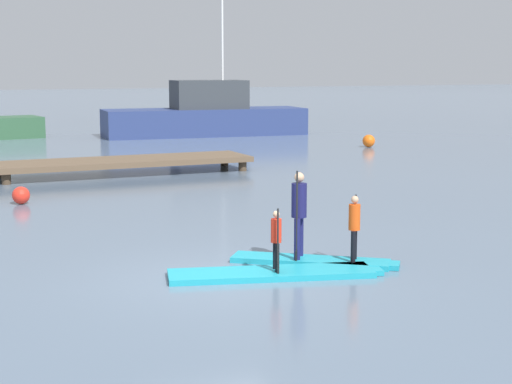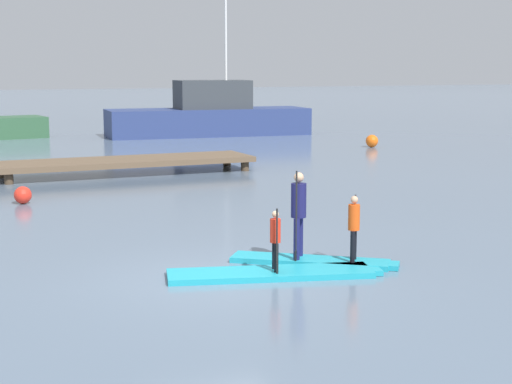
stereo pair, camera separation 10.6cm
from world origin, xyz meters
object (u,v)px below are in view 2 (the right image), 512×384
Objects in this scene: paddleboard_near at (274,273)px; paddleboard_far at (314,261)px; paddler_child_front at (354,224)px; mooring_buoy_near at (372,141)px; mooring_buoy_mid at (23,195)px; paddler_child_solo at (275,238)px; paddler_adult at (298,209)px; fishing_boat_white_large at (209,116)px.

paddleboard_far is at bearing 25.90° from paddleboard_near.
paddler_child_front is 22.05m from mooring_buoy_near.
paddler_child_solo is at bearing -72.71° from mooring_buoy_mid.
paddleboard_far is (1.02, 0.52, -0.63)m from paddler_child_solo.
mooring_buoy_near is at bearing 54.57° from paddler_adult.
fishing_boat_white_large reaches higher than paddler_adult.
paddler_child_solo reaches higher than mooring_buoy_mid.
paddleboard_near is at bearing -177.54° from paddler_child_front.
paddleboard_near is at bearing -72.74° from mooring_buoy_mid.
paddler_child_solo reaches higher than paddleboard_far.
paddler_child_front is 28.46m from fishing_boat_white_large.
paddler_child_front is at bearing -105.27° from fishing_boat_white_large.
paddler_adult is at bearing -66.92° from mooring_buoy_mid.
fishing_boat_white_large is at bearing 74.73° from paddler_child_front.
paddleboard_far is 1.02m from paddler_child_front.
paddleboard_far is at bearing -106.64° from fishing_boat_white_large.
fishing_boat_white_large is at bearing 71.69° from paddleboard_near.
mooring_buoy_near is (12.52, 18.10, 0.23)m from paddleboard_far.
paddleboard_near is 3.15× the size of paddler_child_front.
paddler_child_front is (1.60, 0.09, 0.09)m from paddler_child_solo.
paddler_child_front is at bearing -36.63° from paddler_adult.
paddler_child_solo is 1.60m from paddler_child_front.
paddleboard_near is at bearing 119.85° from paddler_child_solo.
mooring_buoy_mid reaches higher than paddleboard_far.
paddler_child_solo is at bearing -126.03° from mooring_buoy_near.
fishing_boat_white_large is at bearing 116.47° from mooring_buoy_near.
paddleboard_near is 0.35× the size of fishing_boat_white_large.
paddleboard_near and paddleboard_far have the same top height.
paddler_adult is 22.01m from mooring_buoy_near.
fishing_boat_white_large is (9.10, 27.52, 0.98)m from paddleboard_near.
paddleboard_far is 9.72m from mooring_buoy_mid.
fishing_boat_white_large is at bearing 72.80° from paddler_adult.
paddleboard_near is 3.37× the size of paddler_child_solo.
fishing_boat_white_large is 19.14× the size of mooring_buoy_near.
paddleboard_far is 28.22m from fishing_boat_white_large.
mooring_buoy_mid is (-12.02, -18.14, -0.80)m from fishing_boat_white_large.
fishing_boat_white_large reaches higher than paddleboard_far.
paddleboard_near is 1.15m from paddleboard_far.
paddler_child_solo is 0.10× the size of fishing_boat_white_large.
fishing_boat_white_large is (7.50, 27.45, 0.26)m from paddler_child_front.
fishing_boat_white_large is at bearing 56.46° from mooring_buoy_mid.
paddler_child_solo reaches higher than paddleboard_near.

